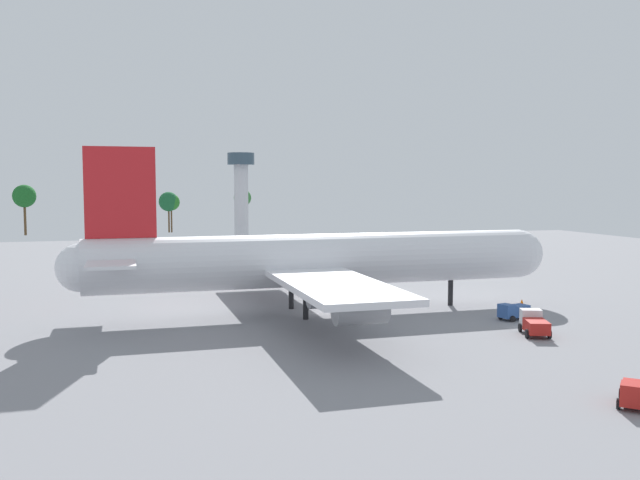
% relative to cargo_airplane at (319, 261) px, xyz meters
% --- Properties ---
extents(ground_plane, '(260.07, 260.07, 0.00)m').
position_rel_cargo_airplane_xyz_m(ground_plane, '(0.13, 0.00, -6.82)').
color(ground_plane, gray).
extents(cargo_airplane, '(65.02, 56.63, 21.18)m').
position_rel_cargo_airplane_xyz_m(cargo_airplane, '(0.00, 0.00, 0.00)').
color(cargo_airplane, silver).
rests_on(cargo_airplane, ground_plane).
extents(maintenance_van, '(4.19, 2.94, 2.03)m').
position_rel_cargo_airplane_xyz_m(maintenance_van, '(21.78, -11.24, -5.74)').
color(maintenance_van, '#2D5193').
rests_on(maintenance_van, ground_plane).
extents(fuel_truck, '(3.97, 5.65, 2.59)m').
position_rel_cargo_airplane_xyz_m(fuel_truck, '(19.34, -19.26, -5.56)').
color(fuel_truck, silver).
rests_on(fuel_truck, ground_plane).
extents(pushback_tractor, '(4.42, 4.51, 2.03)m').
position_rel_cargo_airplane_xyz_m(pushback_tractor, '(12.33, -42.74, -5.79)').
color(pushback_tractor, '#B21E19').
rests_on(pushback_tractor, ground_plane).
extents(safety_cone_nose, '(0.44, 0.44, 0.62)m').
position_rel_cargo_airplane_xyz_m(safety_cone_nose, '(29.39, -1.37, -6.51)').
color(safety_cone_nose, orange).
rests_on(safety_cone_nose, ground_plane).
extents(control_tower, '(8.72, 8.72, 26.94)m').
position_rel_cargo_airplane_xyz_m(control_tower, '(13.32, 135.90, 9.76)').
color(control_tower, silver).
rests_on(control_tower, ground_plane).
extents(tree_line_backdrop, '(79.12, 7.48, 16.65)m').
position_rel_cargo_airplane_xyz_m(tree_line_backdrop, '(-21.30, 157.40, 4.93)').
color(tree_line_backdrop, '#51381E').
rests_on(tree_line_backdrop, ground_plane).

